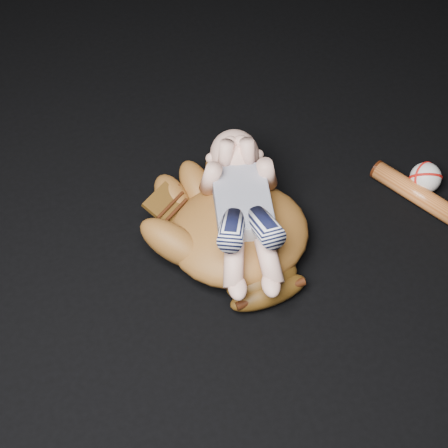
{
  "coord_description": "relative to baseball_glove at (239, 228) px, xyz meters",
  "views": [
    {
      "loc": [
        -0.49,
        -0.83,
        1.17
      ],
      "look_at": [
        -0.19,
        0.01,
        0.07
      ],
      "focal_mm": 55.0,
      "sensor_mm": 36.0,
      "label": 1
    }
  ],
  "objects": [
    {
      "name": "baseball_glove",
      "position": [
        0.0,
        0.0,
        0.0
      ],
      "size": [
        0.4,
        0.45,
        0.13
      ],
      "primitive_type": null,
      "rotation": [
        0.0,
        0.0,
        0.07
      ],
      "color": "brown",
      "rests_on": "ground"
    },
    {
      "name": "newborn_baby",
      "position": [
        0.01,
        -0.01,
        0.06
      ],
      "size": [
        0.27,
        0.43,
        0.16
      ],
      "primitive_type": null,
      "rotation": [
        0.0,
        0.0,
        -0.24
      ],
      "color": "#E3A792",
      "rests_on": "baseball_glove"
    },
    {
      "name": "baseball",
      "position": [
        0.46,
        0.02,
        -0.03
      ],
      "size": [
        0.07,
        0.07,
        0.07
      ],
      "primitive_type": "sphere",
      "rotation": [
        0.0,
        0.0,
        -0.04
      ],
      "color": "silver",
      "rests_on": "ground"
    }
  ]
}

